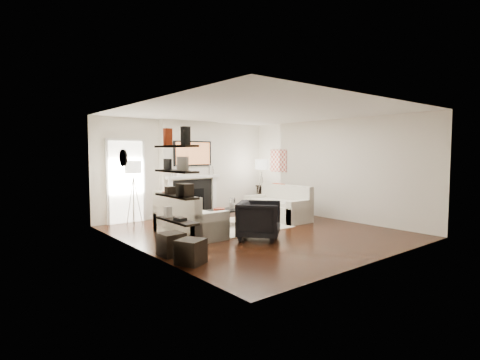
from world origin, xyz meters
TOP-DOWN VIEW (x-y plane):
  - room_envelope at (0.00, 0.00)m, footprint 6.00×6.00m
  - chimney_breast at (0.00, 2.88)m, footprint 1.80×0.25m
  - fireplace_surround at (0.00, 2.74)m, footprint 1.30×0.02m
  - firebox at (0.00, 2.73)m, footprint 0.75×0.02m
  - mantel_pilaster_l at (-0.72, 2.71)m, footprint 0.12×0.08m
  - mantel_pilaster_r at (0.72, 2.71)m, footprint 0.12×0.08m
  - mantel_shelf at (0.00, 2.69)m, footprint 1.70×0.18m
  - tv_body at (0.00, 2.71)m, footprint 1.20×0.06m
  - tv_screen at (0.00, 2.68)m, footprint 1.10×0.00m
  - candlestick_l_tall at (-0.55, 2.70)m, footprint 0.04×0.04m
  - candlestick_l_short at (-0.68, 2.70)m, footprint 0.04×0.04m
  - candlestick_r_tall at (0.55, 2.70)m, footprint 0.04×0.04m
  - candlestick_r_short at (0.68, 2.70)m, footprint 0.04×0.04m
  - hallway_panel at (-1.85, 2.98)m, footprint 0.90×0.02m
  - door_trim_l at (-2.33, 2.96)m, footprint 0.06×0.06m
  - door_trim_r at (-1.37, 2.96)m, footprint 0.06×0.06m
  - door_trim_top at (-1.85, 2.96)m, footprint 1.02×0.06m
  - rug at (-0.19, 0.81)m, footprint 2.60×2.00m
  - loveseat_left_base at (-1.37, 0.66)m, footprint 0.85×1.80m
  - loveseat_left_back at (-1.71, 0.66)m, footprint 0.18×1.80m
  - loveseat_left_arm_n at (-1.37, -0.15)m, footprint 0.85×0.18m
  - loveseat_left_arm_s at (-1.37, 1.47)m, footprint 0.85×0.18m
  - loveseat_left_cushion at (-1.32, 0.66)m, footprint 0.63×1.44m
  - pillow_left_orange at (-1.71, 0.96)m, footprint 0.10×0.42m
  - pillow_left_charcoal at (-1.71, 0.36)m, footprint 0.10×0.40m
  - loveseat_right_base at (1.48, 0.82)m, footprint 0.85×1.80m
  - loveseat_right_back at (1.82, 0.82)m, footprint 0.18×1.80m
  - loveseat_right_arm_n at (1.48, 0.01)m, footprint 0.85×0.18m
  - loveseat_right_arm_s at (1.48, 1.63)m, footprint 0.85×0.18m
  - loveseat_right_cushion at (1.43, 0.82)m, footprint 0.63×1.44m
  - pillow_right_orange at (1.82, 1.12)m, footprint 0.10×0.42m
  - pillow_right_charcoal at (1.82, 0.52)m, footprint 0.10×0.40m
  - coffee_table at (-0.14, 0.92)m, footprint 1.10×0.55m
  - coffee_leg_nw at (-0.64, 0.70)m, footprint 0.02×0.02m
  - coffee_leg_ne at (0.36, 0.70)m, footprint 0.02×0.02m
  - coffee_leg_sw at (-0.64, 1.14)m, footprint 0.02×0.02m
  - coffee_leg_se at (0.36, 1.14)m, footprint 0.02×0.02m
  - hurricane_glass at (0.01, 0.92)m, footprint 0.15×0.15m
  - hurricane_candle at (0.01, 0.92)m, footprint 0.09×0.09m
  - copper_bowl at (-0.39, 0.92)m, footprint 0.28×0.28m
  - armchair at (-0.41, -0.54)m, footprint 1.15×1.15m
  - lamp_left_post at (-1.85, 2.50)m, footprint 0.02×0.02m
  - lamp_left_shade at (-1.85, 2.50)m, footprint 0.40×0.40m
  - lamp_left_leg_a at (-1.74, 2.50)m, footprint 0.25×0.02m
  - lamp_left_leg_b at (-1.91, 2.60)m, footprint 0.14×0.22m
  - lamp_left_leg_c at (-1.91, 2.41)m, footprint 0.14×0.22m
  - lamp_right_post at (2.05, 2.08)m, footprint 0.02×0.02m
  - lamp_right_shade at (2.05, 2.08)m, footprint 0.40×0.40m
  - lamp_right_leg_a at (2.16, 2.08)m, footprint 0.25×0.02m
  - lamp_right_leg_b at (2.00, 2.18)m, footprint 0.14×0.22m
  - lamp_right_leg_c at (1.99, 1.98)m, footprint 0.14×0.22m
  - console_top at (2.57, 2.16)m, footprint 0.35×1.20m
  - console_leg_n at (2.57, 1.61)m, footprint 0.30×0.04m
  - console_leg_s at (2.57, 2.71)m, footprint 0.30×0.04m
  - wall_art at (2.73, 2.05)m, footprint 0.03×0.70m
  - shelf_bottom at (-2.62, -1.00)m, footprint 0.25×1.00m
  - shelf_lower at (-2.62, -1.00)m, footprint 0.25×1.00m
  - shelf_upper at (-2.62, -1.00)m, footprint 0.25×1.00m
  - shelf_top at (-2.62, -1.00)m, footprint 0.25×1.00m
  - decor_magfile_a at (-2.62, -1.31)m, footprint 0.12×0.10m
  - decor_magfile_b at (-2.62, -0.74)m, footprint 0.12×0.10m
  - decor_frame_a at (-2.62, -1.21)m, footprint 0.04×0.30m
  - decor_frame_b at (-2.62, -0.72)m, footprint 0.04×0.22m
  - decor_wine_rack at (-2.62, -1.27)m, footprint 0.18×0.25m
  - decor_box_small at (-2.62, -0.80)m, footprint 0.15×0.12m
  - decor_books at (-2.62, -1.12)m, footprint 0.14×0.20m
  - decor_box_tall at (-2.62, -0.72)m, footprint 0.10×0.10m
  - clock_rim at (-2.73, 0.90)m, footprint 0.04×0.34m
  - clock_face at (-2.71, 0.90)m, footprint 0.01×0.29m
  - ottoman_near at (-2.47, -0.53)m, footprint 0.42×0.42m
  - ottoman_far at (-2.47, -1.18)m, footprint 0.53×0.53m

SIDE VIEW (x-z plane):
  - rug at x=-0.19m, z-range 0.00..0.01m
  - coffee_leg_nw at x=-0.64m, z-range 0.00..0.38m
  - coffee_leg_ne at x=0.36m, z-range 0.00..0.38m
  - coffee_leg_sw at x=-0.64m, z-range 0.00..0.38m
  - coffee_leg_se at x=0.36m, z-range 0.00..0.38m
  - ottoman_near at x=-2.47m, z-range 0.00..0.40m
  - ottoman_far at x=-2.47m, z-range 0.00..0.40m
  - loveseat_left_base at x=-1.37m, z-range 0.00..0.42m
  - loveseat_right_base at x=1.48m, z-range 0.00..0.42m
  - loveseat_left_arm_n at x=-1.37m, z-range 0.00..0.60m
  - loveseat_left_arm_s at x=-1.37m, z-range 0.00..0.60m
  - loveseat_right_arm_n at x=1.48m, z-range 0.00..0.60m
  - loveseat_right_arm_s at x=1.48m, z-range 0.00..0.60m
  - console_leg_n at x=2.57m, z-range 0.00..0.71m
  - console_leg_s at x=2.57m, z-range 0.00..0.71m
  - coffee_table at x=-0.14m, z-range 0.38..0.42m
  - armchair at x=-0.41m, z-range 0.00..0.87m
  - copper_bowl at x=-0.39m, z-range 0.42..0.47m
  - firebox at x=0.00m, z-range 0.12..0.78m
  - loveseat_left_cushion at x=-1.32m, z-range 0.42..0.52m
  - loveseat_right_cushion at x=1.43m, z-range 0.42..0.52m
  - hurricane_candle at x=0.01m, z-range 0.43..0.56m
  - fireplace_surround at x=0.00m, z-range 0.00..1.04m
  - loveseat_left_back at x=-1.71m, z-range 0.13..0.93m
  - loveseat_right_back at x=1.82m, z-range 0.13..0.93m
  - mantel_pilaster_l at x=-0.72m, z-range 0.00..1.10m
  - mantel_pilaster_r at x=0.72m, z-range 0.00..1.10m
  - hurricane_glass at x=0.01m, z-range 0.43..0.69m
  - lamp_left_leg_a at x=-1.74m, z-range -0.02..1.22m
  - lamp_left_leg_b at x=-1.91m, z-range -0.02..1.22m
  - lamp_left_leg_c at x=-1.91m, z-range -0.02..1.22m
  - lamp_right_leg_a at x=2.16m, z-range -0.02..1.22m
  - lamp_right_leg_b at x=2.00m, z-range -0.02..1.22m
  - lamp_right_leg_c at x=1.99m, z-range -0.02..1.22m
  - lamp_left_post at x=-1.85m, z-range 0.00..1.20m
  - lamp_right_post at x=2.05m, z-range 0.00..1.20m
  - shelf_bottom at x=-2.62m, z-range 0.68..0.72m
  - pillow_left_charcoal at x=-1.71m, z-range 0.52..0.92m
  - pillow_right_charcoal at x=1.82m, z-range 0.52..0.92m
  - pillow_left_orange at x=-1.71m, z-range 0.52..0.94m
  - pillow_right_orange at x=1.82m, z-range 0.52..0.94m
  - console_top at x=2.57m, z-range 0.71..0.75m
  - decor_books at x=-2.62m, z-range 0.72..0.77m
  - decor_box_tall at x=-2.62m, z-range 0.72..0.90m
  - door_trim_l at x=-2.33m, z-range -0.03..2.13m
  - door_trim_r at x=-1.37m, z-range -0.03..2.13m
  - hallway_panel at x=-1.85m, z-range 0.00..2.10m
  - shelf_lower at x=-2.62m, z-range 1.08..1.12m
  - mantel_shelf at x=0.00m, z-range 1.09..1.16m
  - decor_box_small at x=-2.62m, z-range 1.12..1.24m
  - decor_wine_rack at x=-2.62m, z-range 1.12..1.32m
  - candlestick_l_short at x=-0.68m, z-range 1.15..1.40m
  - candlestick_r_short at x=0.68m, z-range 1.15..1.40m
  - candlestick_l_tall at x=-0.55m, z-range 1.16..1.45m
  - candlestick_r_tall at x=0.55m, z-range 1.16..1.45m
  - room_envelope at x=0.00m, z-range -1.65..4.35m
  - chimney_breast at x=0.00m, z-range 0.00..2.70m
  - lamp_left_shade at x=-1.85m, z-range 1.30..1.60m
  - lamp_right_shade at x=2.05m, z-range 1.30..1.60m
  - shelf_upper at x=-2.62m, z-range 1.48..1.52m
  - wall_art at x=2.73m, z-range 1.20..1.90m
  - decor_frame_b at x=-2.62m, z-range 1.52..1.70m
  - decor_frame_a at x=-2.62m, z-range 1.52..1.74m
  - clock_rim at x=-2.73m, z-range 1.53..1.87m
  - clock_face at x=-2.71m, z-range 1.55..1.84m
  - tv_screen at x=0.00m, z-range 1.47..2.09m
  - tv_body at x=0.00m, z-range 1.43..2.13m
  - shelf_top at x=-2.62m, z-range 1.88..1.92m
  - decor_magfile_a at x=-2.62m, z-range 1.92..2.20m
  - decor_magfile_b at x=-2.62m, z-range 1.92..2.20m
  - door_trim_top at x=-1.85m, z-range 2.10..2.16m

